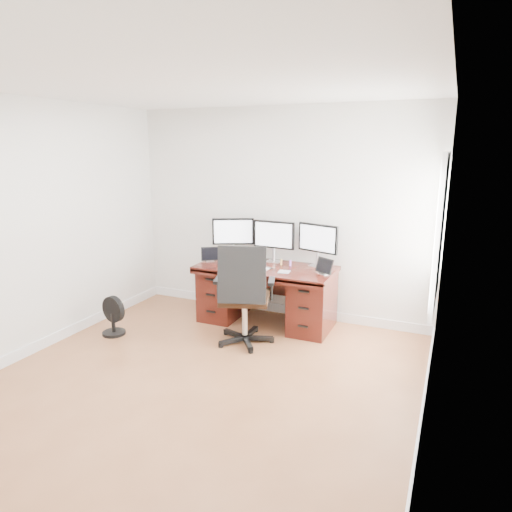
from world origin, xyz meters
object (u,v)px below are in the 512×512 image
at_px(desk, 266,293).
at_px(floor_fan, 113,316).
at_px(keyboard, 258,268).
at_px(office_chair, 244,312).
at_px(monitor_center, 274,236).

relative_size(desk, floor_fan, 3.61).
xyz_separation_m(floor_fan, keyboard, (1.49, 0.92, 0.53)).
bearing_deg(keyboard, desk, 78.68).
xyz_separation_m(office_chair, monitor_center, (-0.02, 0.94, 0.70)).
distance_m(office_chair, keyboard, 0.66).
bearing_deg(office_chair, monitor_center, 72.62).
relative_size(floor_fan, keyboard, 1.74).
bearing_deg(floor_fan, office_chair, 22.89).
height_order(office_chair, keyboard, office_chair).
distance_m(floor_fan, monitor_center, 2.20).
height_order(desk, monitor_center, monitor_center).
xyz_separation_m(desk, keyboard, (-0.05, -0.16, 0.36)).
xyz_separation_m(floor_fan, monitor_center, (1.54, 1.32, 0.86)).
bearing_deg(keyboard, office_chair, -78.73).
distance_m(floor_fan, keyboard, 1.83).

